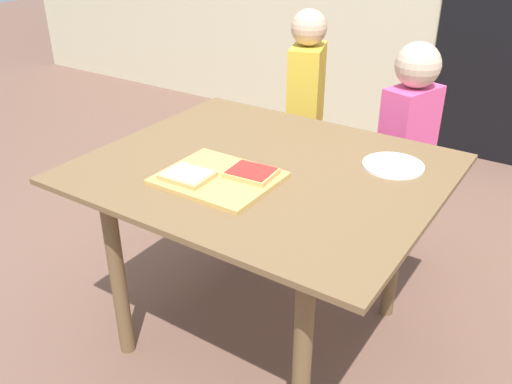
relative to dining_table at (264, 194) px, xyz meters
The scene contains 8 objects.
ground_plane 0.61m from the dining_table, ahead, with size 16.00×16.00×0.00m, color brown.
dining_table is the anchor object (origin of this frame).
cutting_board 0.21m from the dining_table, 110.31° to the right, with size 0.36×0.30×0.01m, color tan.
pizza_slice_near_left 0.30m from the dining_table, 120.29° to the right, with size 0.15×0.13×0.02m.
pizza_slice_far_right 0.17m from the dining_table, 78.95° to the right, with size 0.16×0.13×0.02m.
plate_white_right 0.45m from the dining_table, 32.69° to the left, with size 0.20×0.20×0.01m, color white.
child_left 0.83m from the dining_table, 108.91° to the left, with size 0.21×0.27×1.09m.
child_right 0.80m from the dining_table, 72.50° to the left, with size 0.21×0.27×1.02m.
Camera 1 is at (0.89, -1.39, 1.50)m, focal length 38.22 mm.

